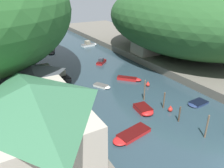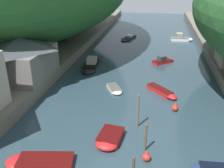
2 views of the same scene
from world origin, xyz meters
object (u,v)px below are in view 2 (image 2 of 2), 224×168
Objects in this scene: boat_cabin_cruiser at (128,38)px; channel_buoy_far at (146,157)px; boat_moored_right at (164,61)px; boat_small_dinghy at (91,66)px; channel_buoy_near at (175,108)px; boathouse_shed at (21,57)px; boat_near_quay at (109,139)px; boat_red_skiff at (182,38)px; boat_yellow_tender at (37,161)px; boat_open_rowboat at (163,92)px; boat_white_cruiser at (115,89)px.

boat_cabin_cruiser is 5.94× the size of channel_buoy_far.
boat_small_dinghy reaches higher than boat_moored_right.
boathouse_shed is at bearing 171.38° from channel_buoy_near.
boat_near_quay is 0.72× the size of boat_red_skiff.
boathouse_shed reaches higher than boat_near_quay.
boathouse_shed is 16.68m from boat_yellow_tender.
boat_open_rowboat is (18.53, 1.02, -3.98)m from boathouse_shed.
boat_white_cruiser is at bearing -24.69° from boat_yellow_tender.
boat_near_quay is 3.40× the size of channel_buoy_near.
boat_cabin_cruiser is at bearing 69.86° from boathouse_shed.
boat_small_dinghy is 6.18× the size of channel_buoy_far.
boathouse_shed is 31.06m from boat_cabin_cruiser.
channel_buoy_far is (-1.56, -25.23, 0.01)m from boat_moored_right.
boat_red_skiff is (4.11, 16.44, 0.11)m from boat_moored_right.
boat_open_rowboat is at bearing -11.41° from boat_red_skiff.
boat_near_quay is at bearing 111.53° from boat_cabin_cruiser.
channel_buoy_far is (4.84, -12.67, 0.18)m from boat_white_cruiser.
boathouse_shed is 37.78m from boat_red_skiff.
channel_buoy_near is 1.03× the size of channel_buoy_far.
boathouse_shed is 8.63× the size of channel_buoy_far.
channel_buoy_far is (-2.71, -8.78, -0.01)m from channel_buoy_near.
boat_cabin_cruiser is (-1.70, 28.03, 0.04)m from boat_white_cruiser.
boathouse_shed reaches higher than boat_open_rowboat.
boat_cabin_cruiser is at bearing -114.12° from boat_white_cruiser.
channel_buoy_near is at bearing -56.51° from boat_yellow_tender.
boat_moored_right is at bearing -133.29° from boat_open_rowboat.
boat_red_skiff is at bearing -129.89° from boat_small_dinghy.
channel_buoy_near is at bearing 72.86° from channel_buoy_far.
boat_open_rowboat is 12.88m from channel_buoy_far.
boat_moored_right is 17.46m from boat_cabin_cruiser.
boat_near_quay is 19.51m from boat_small_dinghy.
channel_buoy_far is (17.14, -11.79, -3.88)m from boathouse_shed.
boathouse_shed is 1.39× the size of boat_small_dinghy.
boat_red_skiff reaches higher than boat_white_cruiser.
boat_small_dinghy is at bearing -82.92° from boat_white_cruiser.
boat_moored_right is 0.67× the size of boat_cabin_cruiser.
boat_white_cruiser is at bearing -76.08° from boat_near_quay.
channel_buoy_near reaches higher than boat_yellow_tender.
boat_red_skiff is at bearing 124.00° from boat_moored_right.
boat_red_skiff is (10.51, 29.00, 0.28)m from boat_white_cruiser.
boat_red_skiff reaches higher than boat_yellow_tender.
boat_cabin_cruiser is at bearing -88.48° from boat_red_skiff.
boat_near_quay is 3.94m from channel_buoy_far.
boat_near_quay is at bearing -15.93° from boat_red_skiff.
boat_cabin_cruiser is (-3.04, 38.89, -0.10)m from boat_near_quay.
boat_small_dinghy is (-3.50, -20.51, 0.25)m from boat_cabin_cruiser.
boat_open_rowboat is (4.89, 10.99, -0.05)m from boat_near_quay.
boat_small_dinghy is (-11.43, 7.39, 0.20)m from boat_open_rowboat.
channel_buoy_far is at bearing 112.73° from boat_small_dinghy.
channel_buoy_near reaches higher than boat_near_quay.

